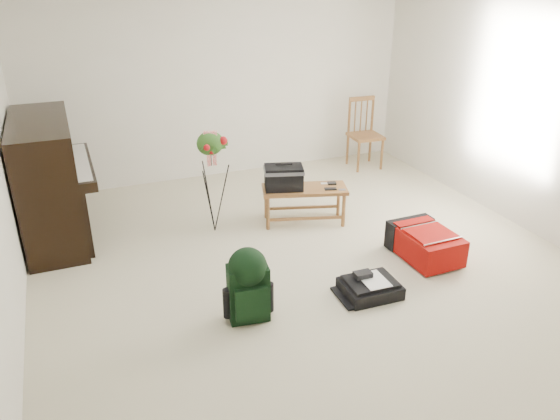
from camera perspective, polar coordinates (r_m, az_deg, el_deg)
name	(u,v)px	position (r m, az deg, el deg)	size (l,w,h in m)	color
floor	(311,267)	(5.20, 3.30, -5.98)	(5.00, 5.50, 0.01)	#BDB498
wall_back	(222,81)	(7.19, -6.04, 13.30)	(5.00, 0.04, 2.50)	white
wall_right	(539,112)	(6.17, 25.42, 9.19)	(0.04, 5.50, 2.50)	white
piano	(50,183)	(5.99, -22.90, 2.65)	(0.71, 1.50, 1.25)	black
bench	(291,182)	(5.81, 1.20, 2.90)	(0.98, 0.61, 0.70)	#8F5C2F
dining_chair	(364,134)	(7.70, 8.80, 7.86)	(0.44, 0.44, 0.95)	#8F5C2F
red_suitcase	(422,241)	(5.50, 14.63, -3.16)	(0.48, 0.69, 0.29)	#9E0706
black_duffel	(370,287)	(4.83, 9.38, -7.95)	(0.49, 0.40, 0.20)	black
green_backpack	(248,281)	(4.33, -3.34, -7.46)	(0.34, 0.31, 0.63)	black
flower_stand	(212,183)	(5.69, -7.09, 2.86)	(0.43, 0.43, 1.14)	black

